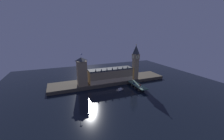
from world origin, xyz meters
TOP-DOWN VIEW (x-y plane):
  - ground_plane at (0.00, 0.00)m, footprint 400.00×400.00m
  - embankment at (0.00, 39.00)m, footprint 220.00×42.00m
  - parliament_hall at (-1.01, 30.88)m, footprint 81.20×21.13m
  - clock_tower at (48.13, 26.09)m, footprint 11.34×11.45m
  - victoria_tower at (-53.28, 29.23)m, footprint 15.78×15.78m
  - bridge at (34.84, -5.00)m, footprint 12.72×46.00m
  - car_northbound_lead at (32.04, 1.56)m, footprint 2.02×4.15m
  - car_northbound_trail at (32.04, -17.23)m, footprint 2.06×4.00m
  - car_southbound_lead at (37.64, -8.77)m, footprint 2.10×3.95m
  - pedestrian_near_rail at (29.24, -13.71)m, footprint 0.38×0.38m
  - pedestrian_far_rail at (29.24, 4.76)m, footprint 0.38×0.38m
  - street_lamp_near at (28.84, -19.72)m, footprint 1.34×0.60m
  - street_lamp_mid at (40.83, -5.00)m, footprint 1.34×0.60m
  - street_lamp_far at (28.84, 9.72)m, footprint 1.34×0.60m
  - boat_upstream at (2.17, -3.83)m, footprint 14.80×8.54m

SIDE VIEW (x-z plane):
  - ground_plane at x=0.00m, z-range 0.00..0.00m
  - boat_upstream at x=2.17m, z-range -0.53..3.43m
  - embankment at x=0.00m, z-range 0.00..5.87m
  - bridge at x=34.84m, z-range 1.24..7.51m
  - car_northbound_lead at x=32.04m, z-range 6.23..7.76m
  - car_southbound_lead at x=37.64m, z-range 6.22..7.78m
  - car_northbound_trail at x=32.04m, z-range 6.22..7.82m
  - pedestrian_near_rail at x=29.24m, z-range 6.32..8.06m
  - pedestrian_far_rail at x=29.24m, z-range 6.33..8.14m
  - street_lamp_near at x=28.84m, z-range 7.01..12.87m
  - street_lamp_far at x=28.84m, z-range 7.11..13.76m
  - street_lamp_mid at x=40.83m, z-range 7.11..13.79m
  - parliament_hall at x=-1.01m, z-range 3.48..31.93m
  - victoria_tower at x=-53.28m, z-range 2.98..57.01m
  - clock_tower at x=48.13m, z-range 7.79..74.06m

